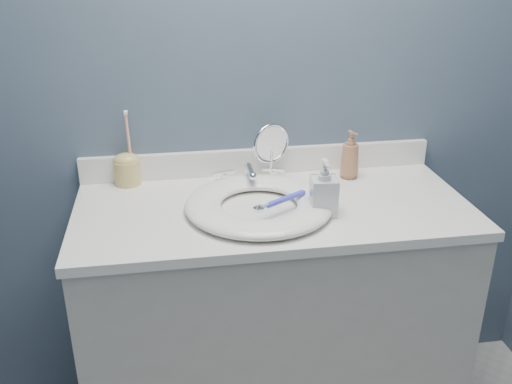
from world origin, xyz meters
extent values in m
cube|color=#435464|center=(0.00, 1.25, 1.20)|extent=(2.20, 0.02, 2.40)
cube|color=#BCB8AC|center=(0.00, 0.97, 0.42)|extent=(1.20, 0.55, 0.85)
cube|color=white|center=(0.00, 0.97, 0.86)|extent=(1.22, 0.57, 0.03)
cube|color=white|center=(0.00, 1.24, 0.93)|extent=(1.22, 0.02, 0.09)
cylinder|color=silver|center=(-0.05, 0.94, 0.88)|extent=(0.04, 0.04, 0.01)
cube|color=silver|center=(-0.05, 1.16, 0.89)|extent=(0.22, 0.05, 0.01)
cylinder|color=silver|center=(-0.05, 1.16, 0.92)|extent=(0.03, 0.03, 0.06)
cylinder|color=silver|center=(-0.05, 1.11, 0.94)|extent=(0.02, 0.09, 0.02)
sphere|color=silver|center=(-0.05, 1.06, 0.94)|extent=(0.03, 0.03, 0.03)
cylinder|color=silver|center=(-0.14, 1.16, 0.90)|extent=(0.02, 0.02, 0.03)
cube|color=silver|center=(-0.14, 1.16, 0.92)|extent=(0.08, 0.03, 0.01)
cylinder|color=silver|center=(0.04, 1.16, 0.90)|extent=(0.02, 0.02, 0.03)
cube|color=silver|center=(0.04, 1.16, 0.92)|extent=(0.08, 0.03, 0.01)
cylinder|color=silver|center=(0.03, 1.16, 0.88)|extent=(0.08, 0.08, 0.01)
cylinder|color=silver|center=(0.03, 1.16, 0.94)|extent=(0.01, 0.01, 0.10)
torus|color=silver|center=(0.03, 1.16, 1.02)|extent=(0.13, 0.06, 0.14)
cylinder|color=white|center=(0.03, 1.16, 1.02)|extent=(0.11, 0.05, 0.12)
imported|color=#A46F4A|center=(0.30, 1.15, 0.96)|extent=(0.08, 0.08, 0.17)
imported|color=silver|center=(0.13, 0.89, 0.97)|extent=(0.08, 0.09, 0.17)
cylinder|color=tan|center=(-0.45, 1.21, 0.92)|extent=(0.09, 0.09, 0.08)
ellipsoid|color=tan|center=(-0.45, 1.21, 0.96)|extent=(0.09, 0.07, 0.05)
cylinder|color=#F7A68C|center=(-0.44, 1.21, 1.04)|extent=(0.01, 0.03, 0.17)
cube|color=white|center=(-0.44, 1.21, 1.13)|extent=(0.01, 0.02, 0.01)
cube|color=#3E44DD|center=(0.03, 0.92, 0.92)|extent=(0.14, 0.09, 0.01)
cube|color=white|center=(-0.05, 0.87, 0.93)|extent=(0.03, 0.02, 0.01)
camera|label=1|loc=(-0.31, -0.59, 1.63)|focal=40.00mm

